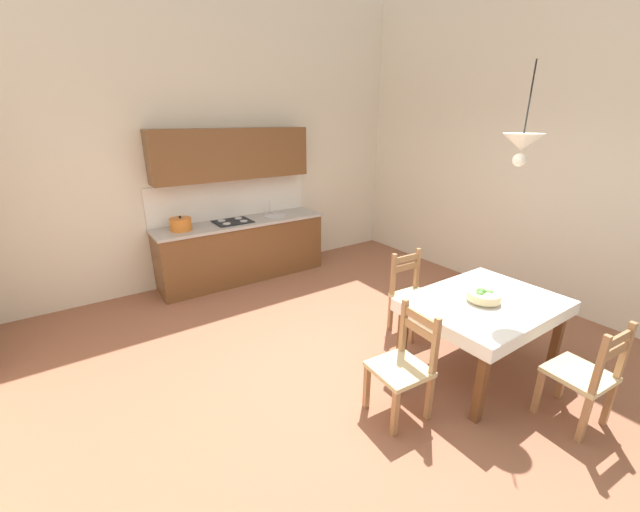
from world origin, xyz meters
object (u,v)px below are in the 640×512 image
(dining_chair_kitchen_side, at_px, (412,295))
(dining_chair_tv_side, at_px, (403,366))
(dining_table, at_px, (483,311))
(dining_chair_camera_side, at_px, (585,376))
(pendant_lamp, at_px, (522,144))
(kitchen_cabinetry, at_px, (240,223))
(fruit_bowl, at_px, (484,296))

(dining_chair_kitchen_side, bearing_deg, dining_chair_tv_side, -140.07)
(dining_chair_kitchen_side, height_order, dining_chair_tv_side, same)
(dining_table, bearing_deg, dining_chair_tv_side, 179.61)
(dining_chair_camera_side, distance_m, pendant_lamp, 1.90)
(kitchen_cabinetry, bearing_deg, dining_table, -75.21)
(dining_chair_kitchen_side, relative_size, fruit_bowl, 3.10)
(dining_table, distance_m, dining_chair_kitchen_side, 0.91)
(dining_chair_camera_side, bearing_deg, fruit_bowl, 96.86)
(kitchen_cabinetry, xyz_separation_m, dining_chair_kitchen_side, (0.94, -2.59, -0.41))
(dining_chair_tv_side, bearing_deg, dining_table, -0.39)
(dining_chair_tv_side, height_order, fruit_bowl, dining_chair_tv_side)
(fruit_bowl, height_order, pendant_lamp, pendant_lamp)
(dining_chair_camera_side, bearing_deg, dining_chair_kitchen_side, 90.94)
(kitchen_cabinetry, relative_size, dining_table, 1.80)
(dining_table, xyz_separation_m, dining_chair_kitchen_side, (0.02, 0.89, -0.19))
(dining_chair_tv_side, distance_m, fruit_bowl, 1.04)
(dining_chair_kitchen_side, distance_m, dining_chair_tv_side, 1.37)
(fruit_bowl, bearing_deg, dining_chair_camera_side, -83.14)
(pendant_lamp, bearing_deg, dining_chair_tv_side, 178.16)
(kitchen_cabinetry, distance_m, dining_chair_camera_side, 4.49)
(kitchen_cabinetry, xyz_separation_m, pendant_lamp, (1.04, -3.51, 1.28))
(kitchen_cabinetry, height_order, dining_chair_kitchen_side, kitchen_cabinetry)
(dining_chair_camera_side, distance_m, dining_chair_tv_side, 1.40)
(dining_table, bearing_deg, dining_chair_kitchen_side, 88.52)
(kitchen_cabinetry, xyz_separation_m, dining_chair_camera_side, (0.97, -4.36, -0.41))
(kitchen_cabinetry, height_order, dining_chair_camera_side, kitchen_cabinetry)
(dining_chair_camera_side, xyz_separation_m, dining_chair_tv_side, (-1.08, 0.89, 0.00))
(kitchen_cabinetry, distance_m, pendant_lamp, 3.88)
(dining_table, bearing_deg, fruit_bowl, -171.68)
(dining_table, height_order, dining_chair_tv_side, dining_chair_tv_side)
(fruit_bowl, xyz_separation_m, pendant_lamp, (0.17, -0.02, 1.33))
(fruit_bowl, distance_m, pendant_lamp, 1.34)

